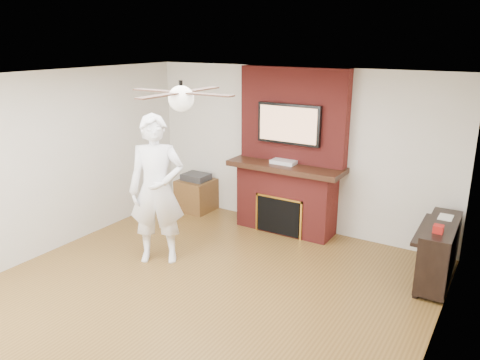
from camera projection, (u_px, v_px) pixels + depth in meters
The scene contains 12 objects.
room_shell at pixel (185, 199), 5.00m from camera, with size 5.36×5.86×2.86m.
fireplace at pixel (289, 168), 7.15m from camera, with size 1.78×0.64×2.50m.
tv at pixel (289, 124), 6.91m from camera, with size 1.00×0.08×0.60m.
ceiling_fan at pixel (181, 97), 4.68m from camera, with size 1.21×1.21×0.31m.
person at pixel (157, 190), 6.11m from camera, with size 0.73×0.49×1.99m, color white.
side_table at pixel (197, 193), 8.16m from camera, with size 0.58×0.58×0.65m.
piano at pixel (438, 251), 5.71m from camera, with size 0.46×1.18×0.86m.
cable_box at pixel (284, 162), 7.06m from camera, with size 0.38×0.21×0.05m, color silver.
candle_orange at pixel (272, 227), 7.33m from camera, with size 0.07×0.07×0.12m, color red.
candle_green at pixel (284, 229), 7.27m from camera, with size 0.06×0.06×0.10m, color #2F742E.
candle_cream at pixel (285, 232), 7.17m from camera, with size 0.07×0.07×0.10m, color beige.
candle_blue at pixel (289, 232), 7.17m from camera, with size 0.06×0.06×0.09m, color #2F4B8D.
Camera 1 is at (2.98, -3.71, 2.91)m, focal length 35.00 mm.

